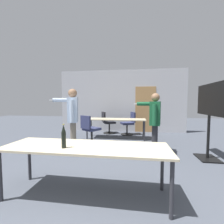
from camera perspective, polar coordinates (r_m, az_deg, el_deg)
back_wall at (r=6.94m, az=3.74°, el=4.17°), size 5.75×0.12×2.82m
conference_table_near at (r=2.24m, az=-9.99°, el=-14.07°), size 2.35×0.70×0.73m
conference_table_far at (r=5.61m, az=1.46°, el=-3.27°), size 2.19×0.67×0.73m
tv_screen at (r=4.17m, az=33.14°, el=0.37°), size 0.44×1.21×1.78m
person_right_polo at (r=4.11m, az=-14.86°, el=-0.91°), size 0.89×0.62×1.70m
person_center_tall at (r=4.04m, az=15.92°, el=-2.19°), size 0.72×0.76×1.58m
office_chair_side_rolled at (r=4.99m, az=-8.38°, el=-6.90°), size 0.66×0.68×0.92m
office_chair_mid_tucked at (r=6.49m, az=-1.68°, el=-4.30°), size 0.67×0.63×0.94m
office_chair_far_left at (r=6.28m, az=6.41°, el=-4.59°), size 0.65×0.61×0.94m
beer_bottle at (r=2.16m, az=-17.93°, el=-8.95°), size 0.06×0.06×0.33m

